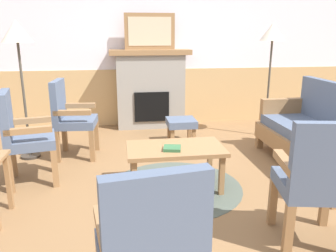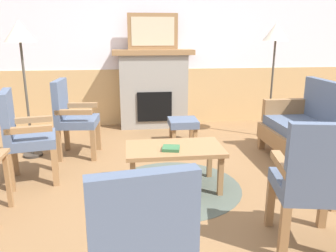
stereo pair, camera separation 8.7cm
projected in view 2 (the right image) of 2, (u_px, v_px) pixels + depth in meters
ground_plane at (172, 186)px, 3.48m from camera, size 14.00×14.00×0.00m
wall_back at (152, 47)px, 5.62m from camera, size 7.20×0.14×2.70m
fireplace at (153, 88)px, 5.56m from camera, size 1.30×0.44×1.28m
framed_picture at (153, 31)px, 5.32m from camera, size 0.80×0.04×0.56m
couch at (322, 138)px, 3.76m from camera, size 0.70×1.80×0.98m
coffee_table at (174, 152)px, 3.35m from camera, size 0.96×0.56×0.44m
round_rug at (174, 187)px, 3.45m from camera, size 1.37×1.37×0.01m
book_on_table at (171, 148)px, 3.25m from camera, size 0.19×0.19×0.03m
footstool at (183, 124)px, 4.76m from camera, size 0.40×0.40×0.36m
armchair_near_fireplace at (23, 132)px, 3.47m from camera, size 0.57×0.57×0.98m
armchair_by_window_left at (72, 115)px, 4.23m from camera, size 0.51×0.51×0.98m
armchair_front_left at (314, 180)px, 2.35m from camera, size 0.56×0.56×0.98m
armchair_front_center at (140, 247)px, 1.60m from camera, size 0.55×0.55×0.98m
floor_lamp_by_couch at (276, 39)px, 4.79m from camera, size 0.36×0.36×1.68m
floor_lamp_by_chairs at (20, 40)px, 3.96m from camera, size 0.36×0.36×1.68m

